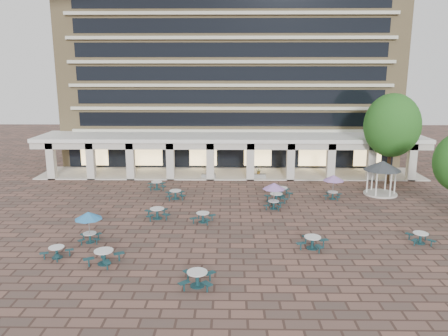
{
  "coord_description": "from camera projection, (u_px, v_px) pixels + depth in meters",
  "views": [
    {
      "loc": [
        0.01,
        -32.58,
        11.43
      ],
      "look_at": [
        -0.53,
        3.0,
        3.39
      ],
      "focal_mm": 35.0,
      "sensor_mm": 36.0,
      "label": 1
    }
  ],
  "objects": [
    {
      "name": "planter_right",
      "position": [
        259.0,
        175.0,
        46.73
      ],
      "size": [
        1.5,
        0.66,
        1.16
      ],
      "color": "gray",
      "rests_on": "ground"
    },
    {
      "name": "picnic_table_8",
      "position": [
        175.0,
        194.0,
        39.39
      ],
      "size": [
        2.01,
        2.01,
        0.8
      ],
      "rotation": [
        0.0,
        0.0,
        0.19
      ],
      "color": "#164043",
      "rests_on": "ground"
    },
    {
      "name": "gazebo",
      "position": [
        382.0,
        169.0,
        40.4
      ],
      "size": [
        3.43,
        3.43,
        3.19
      ],
      "rotation": [
        0.0,
        0.0,
        -0.13
      ],
      "color": "beige",
      "rests_on": "ground"
    },
    {
      "name": "picnic_table_3",
      "position": [
        312.0,
        241.0,
        28.44
      ],
      "size": [
        2.25,
        2.25,
        0.82
      ],
      "rotation": [
        0.0,
        0.0,
        -0.43
      ],
      "color": "#164043",
      "rests_on": "ground"
    },
    {
      "name": "picnic_table_13",
      "position": [
        276.0,
        197.0,
        38.35
      ],
      "size": [
        2.08,
        2.08,
        0.82
      ],
      "rotation": [
        0.0,
        0.0,
        0.22
      ],
      "color": "#164043",
      "rests_on": "ground"
    },
    {
      "name": "picnic_table_4",
      "position": [
        88.0,
        217.0,
        29.16
      ],
      "size": [
        1.86,
        1.86,
        2.15
      ],
      "rotation": [
        0.0,
        0.0,
        0.18
      ],
      "color": "#164043",
      "rests_on": "ground"
    },
    {
      "name": "picnic_table_2",
      "position": [
        197.0,
        277.0,
        23.48
      ],
      "size": [
        1.98,
        1.98,
        0.84
      ],
      "rotation": [
        0.0,
        0.0,
        -0.07
      ],
      "color": "#164043",
      "rests_on": "ground"
    },
    {
      "name": "apartment_building",
      "position": [
        231.0,
        60.0,
        56.35
      ],
      "size": [
        40.0,
        15.5,
        25.2
      ],
      "color": "tan",
      "rests_on": "ground"
    },
    {
      "name": "picnic_table_7",
      "position": [
        420.0,
        237.0,
        29.3
      ],
      "size": [
        1.75,
        1.75,
        0.74
      ],
      "rotation": [
        0.0,
        0.0,
        -0.08
      ],
      "color": "#164043",
      "rests_on": "ground"
    },
    {
      "name": "picnic_table_10",
      "position": [
        281.0,
        191.0,
        40.15
      ],
      "size": [
        2.01,
        2.01,
        0.86
      ],
      "rotation": [
        0.0,
        0.0,
        0.07
      ],
      "color": "#164043",
      "rests_on": "ground"
    },
    {
      "name": "tree_east_c",
      "position": [
        392.0,
        125.0,
        43.39
      ],
      "size": [
        5.52,
        5.52,
        9.2
      ],
      "color": "#462F1C",
      "rests_on": "ground"
    },
    {
      "name": "picnic_table_12",
      "position": [
        157.0,
        185.0,
        42.51
      ],
      "size": [
        2.0,
        2.0,
        0.8
      ],
      "rotation": [
        0.0,
        0.0,
        0.17
      ],
      "color": "#164043",
      "rests_on": "ground"
    },
    {
      "name": "picnic_table_1",
      "position": [
        104.0,
        256.0,
        26.17
      ],
      "size": [
        2.31,
        2.31,
        0.87
      ],
      "rotation": [
        0.0,
        0.0,
        -0.32
      ],
      "color": "#164043",
      "rests_on": "ground"
    },
    {
      "name": "picnic_table_0",
      "position": [
        57.0,
        251.0,
        27.06
      ],
      "size": [
        1.95,
        1.95,
        0.71
      ],
      "rotation": [
        0.0,
        0.0,
        -0.41
      ],
      "color": "#164043",
      "rests_on": "ground"
    },
    {
      "name": "picnic_table_11",
      "position": [
        334.0,
        179.0,
        39.03
      ],
      "size": [
        1.92,
        1.92,
        2.22
      ],
      "rotation": [
        0.0,
        0.0,
        -0.39
      ],
      "color": "#164043",
      "rests_on": "ground"
    },
    {
      "name": "retail_arcade",
      "position": [
        230.0,
        148.0,
        48.06
      ],
      "size": [
        42.0,
        6.6,
        4.4
      ],
      "color": "white",
      "rests_on": "ground"
    },
    {
      "name": "picnic_table_5",
      "position": [
        157.0,
        212.0,
        34.18
      ],
      "size": [
        2.2,
        2.2,
        0.84
      ],
      "rotation": [
        0.0,
        0.0,
        0.28
      ],
      "color": "#164043",
      "rests_on": "ground"
    },
    {
      "name": "ground",
      "position": [
        230.0,
        218.0,
        34.29
      ],
      "size": [
        120.0,
        120.0,
        0.0
      ],
      "primitive_type": "plane",
      "color": "brown",
      "rests_on": "ground"
    },
    {
      "name": "picnic_table_6",
      "position": [
        274.0,
        187.0,
        36.26
      ],
      "size": [
        1.93,
        1.93,
        2.23
      ],
      "rotation": [
        0.0,
        0.0,
        -0.27
      ],
      "color": "#164043",
      "rests_on": "ground"
    },
    {
      "name": "planter_left",
      "position": [
        208.0,
        175.0,
        46.82
      ],
      "size": [
        1.5,
        0.6,
        1.14
      ],
      "color": "gray",
      "rests_on": "ground"
    },
    {
      "name": "picnic_table_9",
      "position": [
        203.0,
        216.0,
        33.37
      ],
      "size": [
        2.0,
        2.0,
        0.76
      ],
      "rotation": [
        0.0,
        0.0,
        -0.29
      ],
      "color": "#164043",
      "rests_on": "ground"
    }
  ]
}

